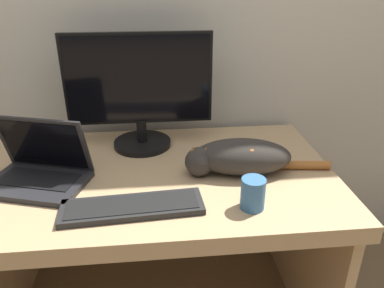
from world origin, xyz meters
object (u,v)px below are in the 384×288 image
at_px(laptop, 39,171).
at_px(coffee_mug, 253,194).
at_px(external_keyboard, 133,207).
at_px(monitor, 139,91).
at_px(cat, 239,156).

bearing_deg(laptop, coffee_mug, -0.69).
relative_size(external_keyboard, coffee_mug, 4.36).
relative_size(monitor, external_keyboard, 1.30).
height_order(laptop, external_keyboard, laptop).
bearing_deg(cat, laptop, -173.22).
bearing_deg(monitor, external_keyboard, -92.70).
relative_size(cat, coffee_mug, 5.30).
xyz_separation_m(laptop, external_keyboard, (0.32, -0.20, -0.04)).
bearing_deg(monitor, laptop, -142.16).
height_order(monitor, coffee_mug, monitor).
xyz_separation_m(cat, coffee_mug, (-0.00, -0.22, -0.01)).
relative_size(laptop, external_keyboard, 0.85).
height_order(cat, coffee_mug, cat).
xyz_separation_m(external_keyboard, coffee_mug, (0.36, -0.02, 0.04)).
distance_m(monitor, external_keyboard, 0.51).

